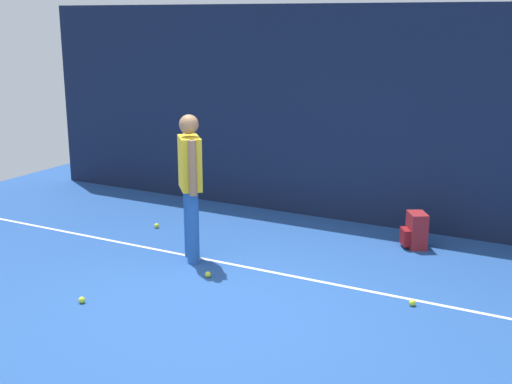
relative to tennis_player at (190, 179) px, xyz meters
name	(u,v)px	position (x,y,z in m)	size (l,w,h in m)	color
ground_plane	(237,296)	(0.99, -0.67, -0.97)	(12.00, 12.00, 0.00)	#234C93
back_fence	(347,116)	(0.99, 2.33, 0.49)	(10.00, 0.10, 2.92)	#141E38
court_line	(271,272)	(0.99, 0.07, -0.96)	(9.00, 0.05, 0.00)	white
tennis_player	(190,179)	(0.00, 0.00, 0.00)	(0.43, 0.45, 1.70)	#2659A5
backpack	(415,231)	(2.18, 1.64, -0.76)	(0.38, 0.37, 0.44)	maroon
tennis_ball_near_player	(208,274)	(0.46, -0.39, -0.93)	(0.07, 0.07, 0.07)	#CCE033
tennis_ball_by_fence	(82,300)	(-0.28, -1.56, -0.93)	(0.07, 0.07, 0.07)	#CCE033
tennis_ball_mid_court	(412,303)	(2.63, -0.07, -0.93)	(0.07, 0.07, 0.07)	#CCE033
tennis_ball_far_left	(157,226)	(-1.08, 0.77, -0.93)	(0.07, 0.07, 0.07)	#CCE033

